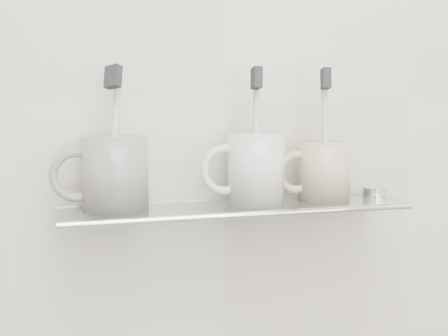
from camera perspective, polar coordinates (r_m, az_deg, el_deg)
name	(u,v)px	position (r m, az deg, el deg)	size (l,w,h in m)	color
wall_back	(223,100)	(0.94, -0.10, 6.27)	(2.50, 2.50, 0.00)	beige
shelf_glass	(235,208)	(0.90, 1.02, -3.66)	(0.50, 0.12, 0.01)	silver
shelf_rail	(248,215)	(0.84, 2.17, -4.31)	(0.01, 0.01, 0.50)	silver
bracket_left	(84,217)	(0.91, -12.72, -4.42)	(0.02, 0.02, 0.03)	silver
bracket_right	(351,203)	(1.02, 11.54, -3.14)	(0.02, 0.02, 0.03)	silver
mug_left	(115,174)	(0.86, -9.93, -0.54)	(0.09, 0.09, 0.10)	white
mug_left_handle	(77,175)	(0.85, -13.34, -0.66)	(0.07, 0.07, 0.01)	white
toothbrush_left	(114,137)	(0.85, -9.99, 2.83)	(0.01, 0.01, 0.19)	#BCBCBC
bristles_left	(113,77)	(0.85, -10.10, 8.21)	(0.01, 0.02, 0.03)	#232427
mug_center	(256,169)	(0.90, 2.95, -0.06)	(0.08, 0.08, 0.10)	white
mug_center_handle	(225,170)	(0.89, 0.07, -0.16)	(0.07, 0.07, 0.01)	white
toothbrush_center	(256,134)	(0.90, 2.96, 3.11)	(0.01, 0.01, 0.19)	#BDBDBD
bristles_center	(257,78)	(0.90, 3.00, 8.22)	(0.01, 0.02, 0.03)	#232427
mug_right	(324,171)	(0.94, 9.13, -0.29)	(0.08, 0.08, 0.09)	beige
mug_right_handle	(296,172)	(0.93, 6.64, -0.38)	(0.06, 0.06, 0.01)	beige
toothbrush_right	(325,133)	(0.94, 9.20, 3.19)	(0.01, 0.01, 0.19)	beige
bristles_right	(326,79)	(0.94, 9.29, 8.07)	(0.01, 0.02, 0.03)	#232427
chrome_cap	(374,192)	(0.99, 13.59, -2.16)	(0.04, 0.04, 0.02)	silver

